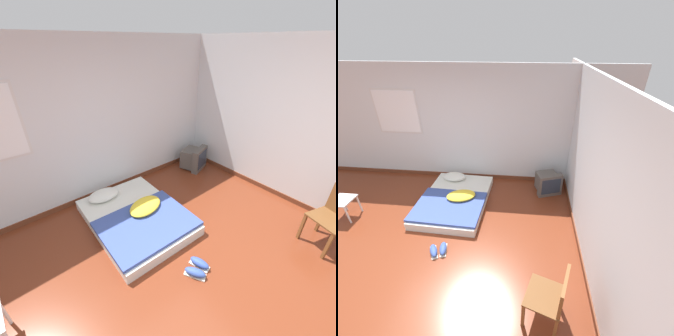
{
  "view_description": "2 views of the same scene",
  "coord_description": "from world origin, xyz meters",
  "views": [
    {
      "loc": [
        -1.12,
        -0.82,
        2.5
      ],
      "look_at": [
        1.05,
        1.75,
        0.57
      ],
      "focal_mm": 24.0,
      "sensor_mm": 36.0,
      "label": 1
    },
    {
      "loc": [
        1.65,
        -2.01,
        3.02
      ],
      "look_at": [
        1.26,
        1.83,
        0.76
      ],
      "focal_mm": 24.0,
      "sensor_mm": 36.0,
      "label": 2
    }
  ],
  "objects": [
    {
      "name": "sneaker_pair",
      "position": [
        0.31,
        0.32,
        0.05
      ],
      "size": [
        0.33,
        0.34,
        0.1
      ],
      "color": "silver",
      "rests_on": "ground_plane"
    },
    {
      "name": "wall_right",
      "position": [
        2.62,
        0.0,
        1.29
      ],
      "size": [
        0.08,
        7.61,
        2.6
      ],
      "color": "silver",
      "rests_on": "ground_plane"
    },
    {
      "name": "mattress_bed",
      "position": [
        0.21,
        1.54,
        0.11
      ],
      "size": [
        1.35,
        1.78,
        0.3
      ],
      "color": "silver",
      "rests_on": "ground_plane"
    },
    {
      "name": "crt_tv",
      "position": [
        2.15,
        2.17,
        0.24
      ],
      "size": [
        0.59,
        0.56,
        0.49
      ],
      "color": "#56514C",
      "rests_on": "ground_plane"
    },
    {
      "name": "ground_plane",
      "position": [
        0.0,
        0.0,
        0.0
      ],
      "size": [
        20.0,
        20.0,
        0.0
      ],
      "primitive_type": "plane",
      "color": "maroon"
    },
    {
      "name": "wall_back",
      "position": [
        -0.02,
        2.63,
        1.29
      ],
      "size": [
        7.58,
        0.08,
        2.6
      ],
      "color": "silver",
      "rests_on": "ground_plane"
    },
    {
      "name": "wooden_chair",
      "position": [
        2.03,
        -0.52,
        0.51
      ],
      "size": [
        0.53,
        0.53,
        0.86
      ],
      "color": "brown",
      "rests_on": "ground_plane"
    }
  ]
}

